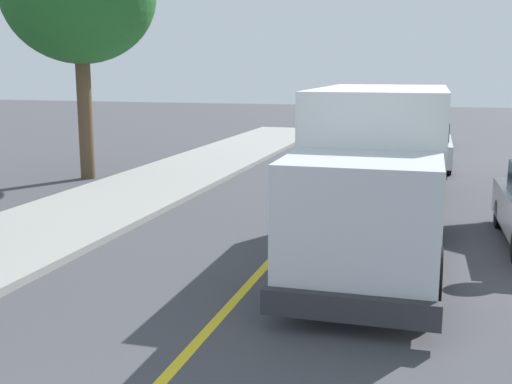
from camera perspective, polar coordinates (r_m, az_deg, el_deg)
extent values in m
cube|color=gold|center=(13.09, 2.58, -4.77)|extent=(0.16, 56.00, 0.01)
cube|color=white|center=(12.79, 11.12, 3.34)|extent=(2.47, 5.03, 2.60)
cube|color=silver|center=(9.43, 9.34, -2.10)|extent=(2.31, 2.03, 1.70)
cube|color=#1E2D3D|center=(8.48, 8.75, -0.98)|extent=(2.04, 0.11, 0.75)
cube|color=#2D2D33|center=(8.71, 8.33, -10.29)|extent=(2.40, 0.23, 0.36)
cylinder|color=black|center=(9.84, 15.44, -7.56)|extent=(0.31, 1.00, 1.00)
cylinder|color=black|center=(10.03, 3.29, -6.79)|extent=(0.31, 1.00, 1.00)
cylinder|color=black|center=(14.23, 15.53, -1.82)|extent=(0.31, 1.00, 1.00)
cylinder|color=black|center=(14.37, 7.13, -1.38)|extent=(0.31, 1.00, 1.00)
cube|color=black|center=(18.19, 12.30, 1.56)|extent=(1.96, 4.46, 0.76)
cube|color=#1E2D3D|center=(18.24, 12.45, 3.80)|extent=(1.65, 1.86, 0.64)
cylinder|color=black|center=(16.80, 14.42, -0.45)|extent=(0.24, 0.65, 0.64)
cylinder|color=black|center=(16.97, 9.09, -0.13)|extent=(0.24, 0.65, 0.64)
cylinder|color=black|center=(19.57, 15.01, 1.11)|extent=(0.24, 0.65, 0.64)
cylinder|color=black|center=(19.71, 10.43, 1.38)|extent=(0.24, 0.65, 0.64)
cube|color=silver|center=(23.89, 14.95, 3.66)|extent=(1.86, 4.42, 0.76)
cube|color=#1E2D3D|center=(23.97, 15.04, 5.37)|extent=(1.61, 1.82, 0.64)
cylinder|color=black|center=(22.55, 16.86, 2.29)|extent=(0.23, 0.64, 0.64)
cylinder|color=black|center=(22.56, 12.85, 2.50)|extent=(0.23, 0.64, 0.64)
cylinder|color=black|center=(25.34, 16.74, 3.22)|extent=(0.23, 0.64, 0.64)
cylinder|color=black|center=(25.35, 13.17, 3.40)|extent=(0.23, 0.64, 0.64)
cube|color=#4C564C|center=(30.36, 13.93, 5.22)|extent=(1.98, 4.47, 0.76)
cube|color=#1E2D3D|center=(30.45, 13.99, 6.55)|extent=(1.66, 1.86, 0.64)
cylinder|color=black|center=(29.01, 15.45, 4.23)|extent=(0.25, 0.65, 0.64)
cylinder|color=black|center=(29.00, 12.32, 4.37)|extent=(0.25, 0.65, 0.64)
cylinder|color=black|center=(31.80, 15.34, 4.80)|extent=(0.25, 0.65, 0.64)
cylinder|color=black|center=(31.80, 12.48, 4.93)|extent=(0.25, 0.65, 0.64)
cylinder|color=black|center=(15.45, 21.08, -1.85)|extent=(0.24, 0.65, 0.64)
cylinder|color=brown|center=(21.44, -15.06, 6.23)|extent=(0.47, 0.47, 3.81)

